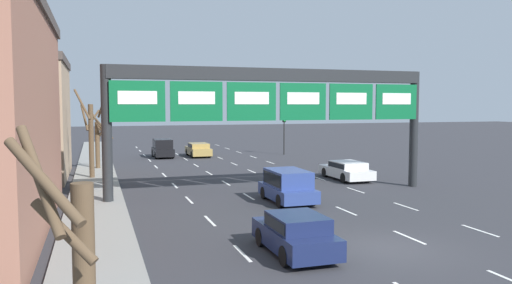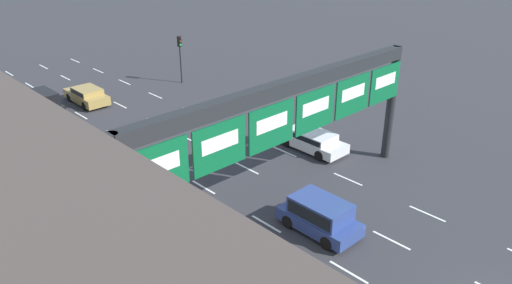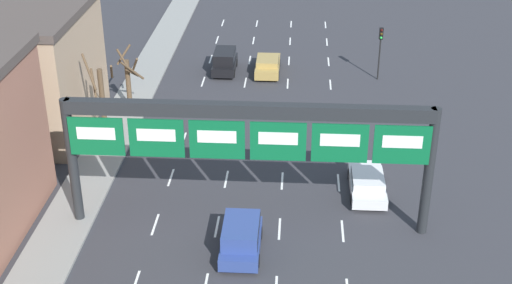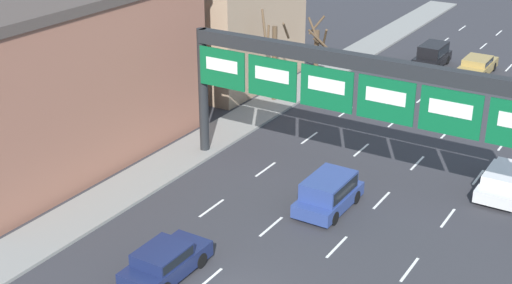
% 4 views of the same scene
% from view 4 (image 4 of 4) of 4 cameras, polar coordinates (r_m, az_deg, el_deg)
% --- Properties ---
extents(sidewalk_left, '(2.80, 110.00, 0.15)m').
position_cam_4_polar(sidewalk_left, '(33.11, -16.39, -7.19)').
color(sidewalk_left, gray).
rests_on(sidewalk_left, ground_plane).
extents(lane_dashes, '(10.02, 67.00, 0.01)m').
position_cam_4_polar(lane_dashes, '(37.95, 9.16, -2.49)').
color(lane_dashes, white).
rests_on(lane_dashes, ground_plane).
extents(sign_gantry, '(18.62, 0.70, 7.05)m').
position_cam_4_polar(sign_gantry, '(33.82, 8.18, 4.47)').
color(sign_gantry, '#232628').
rests_on(sign_gantry, ground_plane).
extents(building_near, '(12.86, 16.82, 9.15)m').
position_cam_4_polar(building_near, '(41.00, -18.11, 5.52)').
color(building_near, '#9E6651').
rests_on(building_near, ground_plane).
extents(building_far, '(10.75, 10.47, 8.23)m').
position_cam_4_polar(building_far, '(51.61, -3.97, 9.66)').
color(building_far, tan).
rests_on(building_far, ground_plane).
extents(car_white, '(1.96, 4.64, 1.24)m').
position_cam_4_polar(car_white, '(37.34, 19.32, -2.90)').
color(car_white, silver).
rests_on(car_white, ground_plane).
extents(car_gold, '(1.92, 4.48, 1.32)m').
position_cam_4_polar(car_gold, '(55.25, 17.31, 5.90)').
color(car_gold, '#A88947').
rests_on(car_gold, ground_plane).
extents(suv_black, '(1.80, 3.95, 1.77)m').
position_cam_4_polar(suv_black, '(56.15, 13.97, 6.84)').
color(suv_black, black).
rests_on(suv_black, ground_plane).
extents(suv_blue, '(1.95, 3.99, 1.68)m').
position_cam_4_polar(suv_blue, '(33.78, 5.83, -3.96)').
color(suv_blue, navy).
rests_on(suv_blue, ground_plane).
extents(car_navy, '(1.83, 4.00, 1.38)m').
position_cam_4_polar(car_navy, '(29.08, -7.30, -9.41)').
color(car_navy, '#19234C').
rests_on(car_navy, ground_plane).
extents(tree_bare_second, '(2.07, 2.05, 5.94)m').
position_cam_4_polar(tree_bare_second, '(46.58, 1.45, 6.80)').
color(tree_bare_second, brown).
rests_on(tree_bare_second, sidewalk_left).
extents(tree_bare_third, '(2.00, 2.09, 4.56)m').
position_cam_4_polar(tree_bare_third, '(50.90, 4.92, 7.47)').
color(tree_bare_third, brown).
rests_on(tree_bare_third, sidewalk_left).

